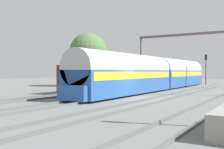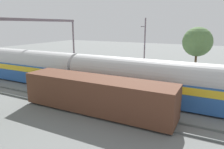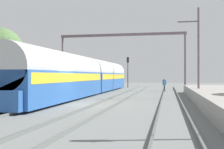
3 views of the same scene
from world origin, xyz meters
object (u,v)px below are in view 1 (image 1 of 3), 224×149
freight_car (105,78)px  catenary_gantry (195,46)px  railway_signal_far (206,65)px  passenger_train (158,74)px

freight_car → catenary_gantry: catenary_gantry is taller
freight_car → railway_signal_far: bearing=74.2°
passenger_train → freight_car: passenger_train is taller
passenger_train → catenary_gantry: 9.79m
passenger_train → railway_signal_far: bearing=83.6°
passenger_train → freight_car: (-4.40, -5.20, -0.50)m
passenger_train → freight_car: size_ratio=2.53×
passenger_train → catenary_gantry: catenary_gantry is taller
freight_car → railway_signal_far: size_ratio=2.53×
passenger_train → freight_car: bearing=-130.2°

